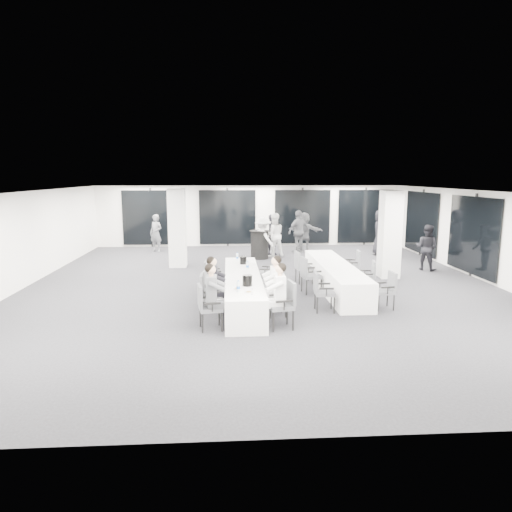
{
  "coord_description": "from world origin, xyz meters",
  "views": [
    {
      "loc": [
        -0.99,
        -13.21,
        3.27
      ],
      "look_at": [
        -0.18,
        -0.2,
        0.96
      ],
      "focal_mm": 32.0,
      "sensor_mm": 36.0,
      "label": 1
    }
  ],
  "objects_px": {
    "chair_main_right_far": "(269,270)",
    "standing_guest_h": "(427,244)",
    "chair_side_left_far": "(302,265)",
    "standing_guest_c": "(263,236)",
    "chair_side_left_mid": "(309,273)",
    "chair_side_right_near": "(387,288)",
    "standing_guest_g": "(156,231)",
    "chair_main_right_mid": "(276,284)",
    "chair_main_right_near": "(285,302)",
    "chair_main_right_second": "(279,295)",
    "cocktail_table": "(260,244)",
    "chair_main_left_mid": "(210,286)",
    "ice_bucket_near": "(247,280)",
    "chair_main_left_near": "(207,304)",
    "standing_guest_d": "(299,229)",
    "chair_main_left_second": "(208,293)",
    "chair_side_right_mid": "(369,275)",
    "standing_guest_b": "(274,232)",
    "chair_main_right_fourth": "(272,279)",
    "ice_bucket_far": "(243,260)",
    "chair_side_left_near": "(321,289)",
    "standing_guest_e": "(381,229)",
    "banquet_table_main": "(243,289)",
    "chair_side_right_far": "(354,264)",
    "chair_main_left_fourth": "(211,276)",
    "standing_guest_a": "(273,232)",
    "banquet_table_side": "(335,277)",
    "chair_main_left_far": "(212,273)"
  },
  "relations": [
    {
      "from": "chair_main_left_near",
      "to": "standing_guest_h",
      "type": "relative_size",
      "value": 0.54
    },
    {
      "from": "chair_main_left_mid",
      "to": "chair_main_right_mid",
      "type": "bearing_deg",
      "value": 95.02
    },
    {
      "from": "chair_main_left_second",
      "to": "chair_side_left_far",
      "type": "bearing_deg",
      "value": 140.39
    },
    {
      "from": "chair_side_right_near",
      "to": "standing_guest_g",
      "type": "bearing_deg",
      "value": 34.21
    },
    {
      "from": "banquet_table_main",
      "to": "chair_main_right_far",
      "type": "height_order",
      "value": "chair_main_right_far"
    },
    {
      "from": "chair_side_left_near",
      "to": "standing_guest_g",
      "type": "height_order",
      "value": "standing_guest_g"
    },
    {
      "from": "standing_guest_g",
      "to": "chair_main_left_mid",
      "type": "bearing_deg",
      "value": -42.29
    },
    {
      "from": "chair_main_right_near",
      "to": "chair_main_right_second",
      "type": "bearing_deg",
      "value": -8.74
    },
    {
      "from": "chair_main_left_near",
      "to": "chair_main_right_near",
      "type": "height_order",
      "value": "chair_main_right_near"
    },
    {
      "from": "chair_side_right_far",
      "to": "chair_main_right_mid",
      "type": "bearing_deg",
      "value": 141.84
    },
    {
      "from": "chair_main_right_fourth",
      "to": "standing_guest_a",
      "type": "distance_m",
      "value": 6.64
    },
    {
      "from": "chair_side_left_mid",
      "to": "chair_side_right_near",
      "type": "distance_m",
      "value": 2.32
    },
    {
      "from": "chair_main_right_far",
      "to": "standing_guest_h",
      "type": "height_order",
      "value": "standing_guest_h"
    },
    {
      "from": "chair_side_left_mid",
      "to": "standing_guest_g",
      "type": "height_order",
      "value": "standing_guest_g"
    },
    {
      "from": "cocktail_table",
      "to": "standing_guest_e",
      "type": "height_order",
      "value": "standing_guest_e"
    },
    {
      "from": "chair_main_right_near",
      "to": "chair_side_left_near",
      "type": "relative_size",
      "value": 1.07
    },
    {
      "from": "chair_main_left_fourth",
      "to": "standing_guest_d",
      "type": "relative_size",
      "value": 0.47
    },
    {
      "from": "standing_guest_d",
      "to": "chair_main_left_second",
      "type": "bearing_deg",
      "value": 38.97
    },
    {
      "from": "chair_side_left_far",
      "to": "standing_guest_c",
      "type": "distance_m",
      "value": 4.28
    },
    {
      "from": "standing_guest_h",
      "to": "chair_main_left_mid",
      "type": "bearing_deg",
      "value": 73.27
    },
    {
      "from": "chair_main_right_far",
      "to": "chair_side_left_mid",
      "type": "xyz_separation_m",
      "value": [
        1.05,
        -0.81,
        0.09
      ]
    },
    {
      "from": "standing_guest_c",
      "to": "standing_guest_e",
      "type": "xyz_separation_m",
      "value": [
        4.92,
        0.57,
        0.14
      ]
    },
    {
      "from": "chair_main_right_second",
      "to": "chair_main_right_mid",
      "type": "height_order",
      "value": "chair_main_right_mid"
    },
    {
      "from": "chair_main_left_near",
      "to": "standing_guest_g",
      "type": "distance_m",
      "value": 10.63
    },
    {
      "from": "chair_main_right_second",
      "to": "chair_side_left_mid",
      "type": "distance_m",
      "value": 2.28
    },
    {
      "from": "chair_main_left_second",
      "to": "standing_guest_g",
      "type": "relative_size",
      "value": 0.55
    },
    {
      "from": "chair_main_right_far",
      "to": "ice_bucket_near",
      "type": "distance_m",
      "value": 3.02
    },
    {
      "from": "chair_main_left_mid",
      "to": "chair_side_left_near",
      "type": "xyz_separation_m",
      "value": [
        2.71,
        -0.64,
        0.03
      ]
    },
    {
      "from": "chair_main_right_near",
      "to": "chair_side_right_far",
      "type": "height_order",
      "value": "chair_main_right_near"
    },
    {
      "from": "chair_side_right_mid",
      "to": "standing_guest_d",
      "type": "xyz_separation_m",
      "value": [
        -0.9,
        6.88,
        0.5
      ]
    },
    {
      "from": "chair_main_left_far",
      "to": "chair_side_right_far",
      "type": "height_order",
      "value": "chair_side_right_far"
    },
    {
      "from": "chair_main_right_far",
      "to": "chair_side_left_far",
      "type": "xyz_separation_m",
      "value": [
        1.05,
        0.44,
        0.06
      ]
    },
    {
      "from": "chair_main_right_fourth",
      "to": "chair_side_right_mid",
      "type": "relative_size",
      "value": 0.93
    },
    {
      "from": "banquet_table_side",
      "to": "standing_guest_b",
      "type": "xyz_separation_m",
      "value": [
        -1.22,
        5.52,
        0.63
      ]
    },
    {
      "from": "chair_main_left_mid",
      "to": "chair_side_right_far",
      "type": "bearing_deg",
      "value": 129.53
    },
    {
      "from": "chair_main_right_far",
      "to": "standing_guest_g",
      "type": "bearing_deg",
      "value": 46.71
    },
    {
      "from": "chair_main_left_fourth",
      "to": "chair_side_left_near",
      "type": "distance_m",
      "value": 3.14
    },
    {
      "from": "chair_side_right_far",
      "to": "chair_main_left_mid",
      "type": "bearing_deg",
      "value": 127.35
    },
    {
      "from": "chair_side_right_mid",
      "to": "standing_guest_b",
      "type": "xyz_separation_m",
      "value": [
        -2.05,
        6.03,
        0.47
      ]
    },
    {
      "from": "standing_guest_a",
      "to": "standing_guest_d",
      "type": "xyz_separation_m",
      "value": [
        1.16,
        0.44,
        0.08
      ]
    },
    {
      "from": "cocktail_table",
      "to": "chair_side_left_far",
      "type": "xyz_separation_m",
      "value": [
        1.0,
        -4.23,
        -0.01
      ]
    },
    {
      "from": "chair_main_left_second",
      "to": "standing_guest_d",
      "type": "relative_size",
      "value": 0.49
    },
    {
      "from": "chair_main_left_fourth",
      "to": "chair_main_right_fourth",
      "type": "xyz_separation_m",
      "value": [
        1.66,
        -0.13,
        -0.07
      ]
    },
    {
      "from": "chair_side_left_far",
      "to": "standing_guest_c",
      "type": "relative_size",
      "value": 0.53
    },
    {
      "from": "chair_main_right_fourth",
      "to": "standing_guest_c",
      "type": "xyz_separation_m",
      "value": [
        0.18,
        5.72,
        0.44
      ]
    },
    {
      "from": "chair_main_right_far",
      "to": "chair_main_right_mid",
      "type": "bearing_deg",
      "value": -165.96
    },
    {
      "from": "chair_main_right_near",
      "to": "standing_guest_a",
      "type": "height_order",
      "value": "standing_guest_a"
    },
    {
      "from": "chair_main_right_far",
      "to": "ice_bucket_far",
      "type": "height_order",
      "value": "ice_bucket_far"
    },
    {
      "from": "chair_main_right_mid",
      "to": "standing_guest_h",
      "type": "relative_size",
      "value": 0.57
    },
    {
      "from": "ice_bucket_far",
      "to": "chair_side_left_far",
      "type": "bearing_deg",
      "value": 21.64
    }
  ]
}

